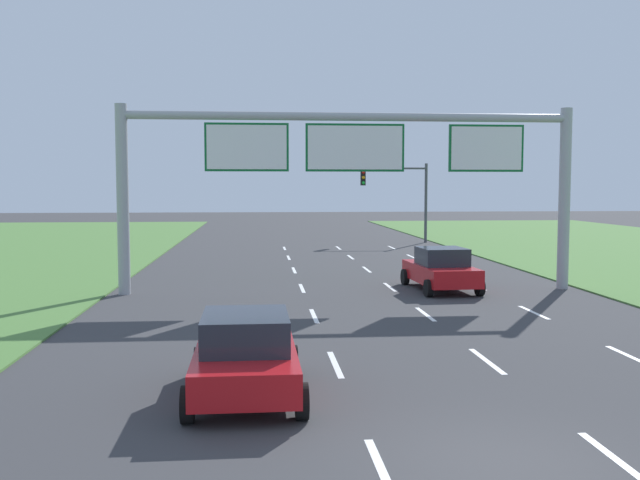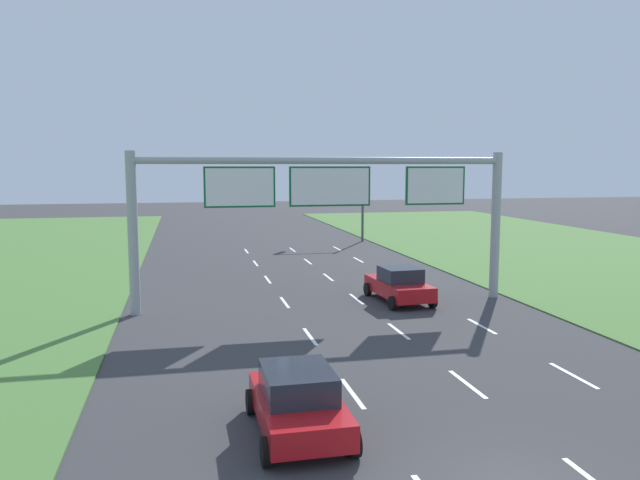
% 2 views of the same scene
% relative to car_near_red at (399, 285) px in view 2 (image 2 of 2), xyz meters
% --- Properties ---
extents(lane_dashes_inner_left, '(0.14, 56.40, 0.01)m').
position_rel_car_near_red_xyz_m(lane_dashes_inner_left, '(-5.30, -8.03, -0.81)').
color(lane_dashes_inner_left, white).
rests_on(lane_dashes_inner_left, ground_plane).
extents(lane_dashes_inner_right, '(0.14, 56.40, 0.01)m').
position_rel_car_near_red_xyz_m(lane_dashes_inner_right, '(-1.80, -8.03, -0.81)').
color(lane_dashes_inner_right, white).
rests_on(lane_dashes_inner_right, ground_plane).
extents(lane_dashes_slip, '(0.14, 56.40, 0.01)m').
position_rel_car_near_red_xyz_m(lane_dashes_slip, '(1.70, -8.03, -0.81)').
color(lane_dashes_slip, white).
rests_on(lane_dashes_slip, ground_plane).
extents(car_near_red, '(2.37, 4.44, 1.65)m').
position_rel_car_near_red_xyz_m(car_near_red, '(0.00, 0.00, 0.00)').
color(car_near_red, red).
rests_on(car_near_red, ground_plane).
extents(car_lead_silver, '(2.19, 4.02, 1.59)m').
position_rel_car_near_red_xyz_m(car_lead_silver, '(-7.27, -13.30, -0.01)').
color(car_lead_silver, red).
rests_on(car_lead_silver, ground_plane).
extents(sign_gantry, '(17.24, 0.44, 7.00)m').
position_rel_car_near_red_xyz_m(sign_gantry, '(-3.41, -0.00, 4.14)').
color(sign_gantry, '#9EA0A5').
rests_on(sign_gantry, ground_plane).
extents(traffic_light_mast, '(4.76, 0.49, 5.60)m').
position_rel_car_near_red_xyz_m(traffic_light_mast, '(2.94, 22.89, 3.05)').
color(traffic_light_mast, '#47494F').
rests_on(traffic_light_mast, ground_plane).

